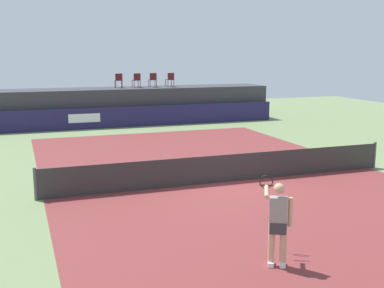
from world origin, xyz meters
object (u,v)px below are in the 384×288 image
at_px(spectator_chair_center, 153,79).
at_px(spectator_chair_left, 136,80).
at_px(spectator_chair_far_left, 119,80).
at_px(spectator_chair_right, 170,79).
at_px(net_post_far, 375,155).
at_px(tennis_player, 278,221).
at_px(net_post_near, 35,184).

bearing_deg(spectator_chair_center, spectator_chair_left, -171.95).
relative_size(spectator_chair_far_left, spectator_chair_right, 1.00).
distance_m(spectator_chair_right, net_post_far, 15.73).
bearing_deg(spectator_chair_right, net_post_far, -77.23).
relative_size(spectator_chair_center, tennis_player, 0.50).
height_order(spectator_chair_center, tennis_player, spectator_chair_center).
xyz_separation_m(spectator_chair_right, tennis_player, (-4.46, -21.64, -1.73)).
bearing_deg(net_post_far, tennis_player, -140.77).
bearing_deg(spectator_chair_far_left, spectator_chair_left, -8.46).
relative_size(spectator_chair_center, net_post_far, 0.89).
distance_m(net_post_far, tennis_player, 10.21).
xyz_separation_m(net_post_far, tennis_player, (-7.90, -6.45, 0.46)).
bearing_deg(spectator_chair_center, spectator_chair_right, -11.83).
bearing_deg(spectator_chair_right, tennis_player, -101.64).
height_order(spectator_chair_far_left, net_post_far, spectator_chair_far_left).
xyz_separation_m(spectator_chair_left, net_post_near, (-6.78, -15.26, -2.19)).
distance_m(net_post_near, net_post_far, 12.40).
relative_size(spectator_chair_far_left, net_post_near, 0.89).
xyz_separation_m(spectator_chair_far_left, spectator_chair_right, (3.28, -0.23, 0.00)).
xyz_separation_m(spectator_chair_right, net_post_near, (-8.96, -15.19, -2.19)).
height_order(net_post_far, tennis_player, tennis_player).
bearing_deg(net_post_near, net_post_far, 0.00).
distance_m(net_post_near, tennis_player, 7.88).
height_order(net_post_near, net_post_far, same).
relative_size(spectator_chair_far_left, net_post_far, 0.89).
distance_m(spectator_chair_center, net_post_near, 17.45).
bearing_deg(spectator_chair_far_left, net_post_far, -66.46).
xyz_separation_m(spectator_chair_far_left, net_post_far, (6.72, -15.42, -2.19)).
relative_size(spectator_chair_right, net_post_near, 0.89).
xyz_separation_m(spectator_chair_left, spectator_chair_center, (1.10, 0.16, 0.00)).
distance_m(spectator_chair_center, net_post_far, 16.21).
bearing_deg(spectator_chair_far_left, spectator_chair_right, -4.10).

